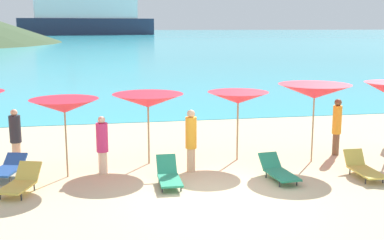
{
  "coord_description": "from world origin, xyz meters",
  "views": [
    {
      "loc": [
        -2.73,
        -11.02,
        4.08
      ],
      "look_at": [
        0.12,
        3.71,
        1.2
      ],
      "focal_mm": 46.11,
      "sensor_mm": 36.0,
      "label": 1
    }
  ],
  "objects_px": {
    "umbrella_3": "(238,98)",
    "beachgoer_0": "(191,139)",
    "lounge_chair_3": "(363,168)",
    "lounge_chair_2": "(21,182)",
    "lounge_chair_1": "(8,168)",
    "umbrella_1": "(64,106)",
    "beachgoer_2": "(102,143)",
    "beachgoer_3": "(337,125)",
    "umbrella_4": "(315,91)",
    "lounge_chair_0": "(278,171)",
    "umbrella_2": "(148,101)",
    "cruise_ship": "(87,16)",
    "beachgoer_4": "(15,135)",
    "lounge_chair_4": "(169,175)"
  },
  "relations": [
    {
      "from": "lounge_chair_2",
      "to": "lounge_chair_4",
      "type": "relative_size",
      "value": 1.0
    },
    {
      "from": "umbrella_1",
      "to": "umbrella_3",
      "type": "bearing_deg",
      "value": 9.07
    },
    {
      "from": "lounge_chair_4",
      "to": "beachgoer_2",
      "type": "relative_size",
      "value": 0.92
    },
    {
      "from": "beachgoer_2",
      "to": "beachgoer_4",
      "type": "xyz_separation_m",
      "value": [
        -2.54,
        1.6,
        0.0
      ]
    },
    {
      "from": "beachgoer_0",
      "to": "cruise_ship",
      "type": "bearing_deg",
      "value": -77.5
    },
    {
      "from": "lounge_chair_0",
      "to": "lounge_chair_2",
      "type": "xyz_separation_m",
      "value": [
        -6.65,
        0.2,
        0.03
      ]
    },
    {
      "from": "beachgoer_2",
      "to": "lounge_chair_0",
      "type": "bearing_deg",
      "value": 113.63
    },
    {
      "from": "lounge_chair_2",
      "to": "lounge_chair_4",
      "type": "height_order",
      "value": "lounge_chair_4"
    },
    {
      "from": "lounge_chair_1",
      "to": "lounge_chair_3",
      "type": "distance_m",
      "value": 9.68
    },
    {
      "from": "lounge_chair_3",
      "to": "beachgoer_4",
      "type": "xyz_separation_m",
      "value": [
        -9.53,
        3.3,
        0.61
      ]
    },
    {
      "from": "beachgoer_4",
      "to": "beachgoer_0",
      "type": "bearing_deg",
      "value": 160.87
    },
    {
      "from": "umbrella_4",
      "to": "lounge_chair_2",
      "type": "xyz_separation_m",
      "value": [
        -8.29,
        -1.3,
        -1.88
      ]
    },
    {
      "from": "beachgoer_0",
      "to": "beachgoer_4",
      "type": "distance_m",
      "value": 5.35
    },
    {
      "from": "umbrella_4",
      "to": "beachgoer_2",
      "type": "height_order",
      "value": "umbrella_4"
    },
    {
      "from": "umbrella_3",
      "to": "lounge_chair_3",
      "type": "xyz_separation_m",
      "value": [
        2.9,
        -2.36,
        -1.68
      ]
    },
    {
      "from": "umbrella_4",
      "to": "beachgoer_3",
      "type": "distance_m",
      "value": 1.7
    },
    {
      "from": "umbrella_2",
      "to": "lounge_chair_3",
      "type": "xyz_separation_m",
      "value": [
        5.62,
        -2.45,
        -1.66
      ]
    },
    {
      "from": "umbrella_3",
      "to": "beachgoer_3",
      "type": "height_order",
      "value": "umbrella_3"
    },
    {
      "from": "umbrella_3",
      "to": "umbrella_4",
      "type": "xyz_separation_m",
      "value": [
        2.17,
        -0.63,
        0.22
      ]
    },
    {
      "from": "umbrella_3",
      "to": "umbrella_4",
      "type": "bearing_deg",
      "value": -16.2
    },
    {
      "from": "lounge_chair_0",
      "to": "beachgoer_0",
      "type": "relative_size",
      "value": 0.91
    },
    {
      "from": "umbrella_4",
      "to": "lounge_chair_0",
      "type": "bearing_deg",
      "value": -137.56
    },
    {
      "from": "lounge_chair_0",
      "to": "beachgoer_3",
      "type": "xyz_separation_m",
      "value": [
        2.73,
        2.09,
        0.74
      ]
    },
    {
      "from": "umbrella_2",
      "to": "beachgoer_3",
      "type": "height_order",
      "value": "umbrella_2"
    },
    {
      "from": "cruise_ship",
      "to": "lounge_chair_0",
      "type": "bearing_deg",
      "value": -97.55
    },
    {
      "from": "lounge_chair_3",
      "to": "lounge_chair_2",
      "type": "bearing_deg",
      "value": 178.9
    },
    {
      "from": "lounge_chair_3",
      "to": "beachgoer_4",
      "type": "relative_size",
      "value": 0.93
    },
    {
      "from": "lounge_chair_4",
      "to": "beachgoer_0",
      "type": "xyz_separation_m",
      "value": [
        0.79,
        1.05,
        0.69
      ]
    },
    {
      "from": "lounge_chair_0",
      "to": "beachgoer_0",
      "type": "xyz_separation_m",
      "value": [
        -2.16,
        1.17,
        0.71
      ]
    },
    {
      "from": "lounge_chair_3",
      "to": "beachgoer_2",
      "type": "relative_size",
      "value": 0.94
    },
    {
      "from": "umbrella_1",
      "to": "lounge_chair_3",
      "type": "height_order",
      "value": "umbrella_1"
    },
    {
      "from": "umbrella_4",
      "to": "beachgoer_4",
      "type": "height_order",
      "value": "umbrella_4"
    },
    {
      "from": "lounge_chair_1",
      "to": "beachgoer_3",
      "type": "height_order",
      "value": "beachgoer_3"
    },
    {
      "from": "umbrella_2",
      "to": "lounge_chair_3",
      "type": "bearing_deg",
      "value": -23.59
    },
    {
      "from": "umbrella_3",
      "to": "beachgoer_0",
      "type": "distance_m",
      "value": 2.13
    },
    {
      "from": "lounge_chair_1",
      "to": "beachgoer_0",
      "type": "relative_size",
      "value": 0.84
    },
    {
      "from": "lounge_chair_2",
      "to": "lounge_chair_3",
      "type": "xyz_separation_m",
      "value": [
        9.02,
        -0.42,
        -0.03
      ]
    },
    {
      "from": "umbrella_1",
      "to": "umbrella_4",
      "type": "xyz_separation_m",
      "value": [
        7.22,
        0.18,
        0.19
      ]
    },
    {
      "from": "lounge_chair_3",
      "to": "cruise_ship",
      "type": "height_order",
      "value": "cruise_ship"
    },
    {
      "from": "beachgoer_4",
      "to": "umbrella_2",
      "type": "bearing_deg",
      "value": 169.48
    },
    {
      "from": "lounge_chair_3",
      "to": "lounge_chair_0",
      "type": "bearing_deg",
      "value": 176.14
    },
    {
      "from": "umbrella_3",
      "to": "beachgoer_0",
      "type": "bearing_deg",
      "value": -149.62
    },
    {
      "from": "beachgoer_2",
      "to": "beachgoer_3",
      "type": "xyz_separation_m",
      "value": [
        7.35,
        0.61,
        0.13
      ]
    },
    {
      "from": "beachgoer_0",
      "to": "beachgoer_2",
      "type": "bearing_deg",
      "value": 3.82
    },
    {
      "from": "beachgoer_0",
      "to": "beachgoer_2",
      "type": "height_order",
      "value": "beachgoer_0"
    },
    {
      "from": "lounge_chair_0",
      "to": "beachgoer_2",
      "type": "distance_m",
      "value": 4.89
    },
    {
      "from": "lounge_chair_0",
      "to": "lounge_chair_1",
      "type": "height_order",
      "value": "lounge_chair_0"
    },
    {
      "from": "beachgoer_3",
      "to": "beachgoer_4",
      "type": "height_order",
      "value": "beachgoer_3"
    },
    {
      "from": "lounge_chair_2",
      "to": "cruise_ship",
      "type": "height_order",
      "value": "cruise_ship"
    },
    {
      "from": "lounge_chair_4",
      "to": "beachgoer_3",
      "type": "relative_size",
      "value": 0.82
    }
  ]
}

